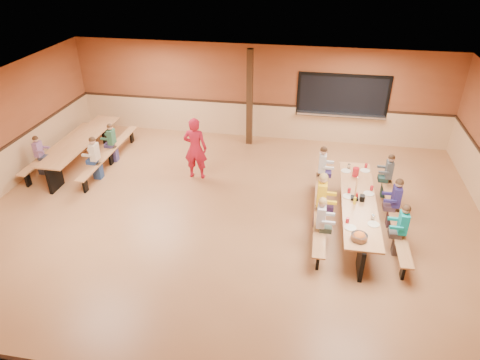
# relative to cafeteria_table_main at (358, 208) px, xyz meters

# --- Properties ---
(ground) EXTENTS (12.00, 12.00, 0.00)m
(ground) POSITION_rel_cafeteria_table_main_xyz_m (-2.92, -0.34, -0.53)
(ground) COLOR #9D633B
(ground) RESTS_ON ground
(room_envelope) EXTENTS (12.04, 10.04, 3.02)m
(room_envelope) POSITION_rel_cafeteria_table_main_xyz_m (-2.92, -0.34, 0.16)
(room_envelope) COLOR brown
(room_envelope) RESTS_ON ground
(kitchen_pass_through) EXTENTS (2.78, 0.28, 1.38)m
(kitchen_pass_through) POSITION_rel_cafeteria_table_main_xyz_m (-0.32, 4.62, 0.96)
(kitchen_pass_through) COLOR black
(kitchen_pass_through) RESTS_ON ground
(structural_post) EXTENTS (0.18, 0.18, 3.00)m
(structural_post) POSITION_rel_cafeteria_table_main_xyz_m (-3.12, 4.06, 0.97)
(structural_post) COLOR #301E10
(structural_post) RESTS_ON ground
(cafeteria_table_main) EXTENTS (1.91, 3.70, 0.74)m
(cafeteria_table_main) POSITION_rel_cafeteria_table_main_xyz_m (0.00, 0.00, 0.00)
(cafeteria_table_main) COLOR #B77A48
(cafeteria_table_main) RESTS_ON ground
(cafeteria_table_second) EXTENTS (1.91, 3.70, 0.74)m
(cafeteria_table_second) POSITION_rel_cafeteria_table_main_xyz_m (-7.69, 1.91, 0.00)
(cafeteria_table_second) COLOR #B77A48
(cafeteria_table_second) RESTS_ON ground
(seated_child_white_left) EXTENTS (0.38, 0.31, 1.22)m
(seated_child_white_left) POSITION_rel_cafeteria_table_main_xyz_m (-0.83, -0.87, 0.09)
(seated_child_white_left) COLOR silver
(seated_child_white_left) RESTS_ON ground
(seated_adult_yellow) EXTENTS (0.44, 0.36, 1.35)m
(seated_adult_yellow) POSITION_rel_cafeteria_table_main_xyz_m (-0.83, -0.07, 0.15)
(seated_adult_yellow) COLOR yellow
(seated_adult_yellow) RESTS_ON ground
(seated_child_grey_left) EXTENTS (0.38, 0.31, 1.24)m
(seated_child_grey_left) POSITION_rel_cafeteria_table_main_xyz_m (-0.83, 1.52, 0.09)
(seated_child_grey_left) COLOR silver
(seated_child_grey_left) RESTS_ON ground
(seated_child_teal_right) EXTENTS (0.37, 0.30, 1.20)m
(seated_child_teal_right) POSITION_rel_cafeteria_table_main_xyz_m (0.83, -0.81, 0.08)
(seated_child_teal_right) COLOR #0D9695
(seated_child_teal_right) RESTS_ON ground
(seated_child_navy_right) EXTENTS (0.38, 0.31, 1.22)m
(seated_child_navy_right) POSITION_rel_cafeteria_table_main_xyz_m (0.83, 0.20, 0.09)
(seated_child_navy_right) COLOR navy
(seated_child_navy_right) RESTS_ON ground
(seated_child_char_right) EXTENTS (0.35, 0.29, 1.17)m
(seated_child_char_right) POSITION_rel_cafeteria_table_main_xyz_m (0.83, 1.50, 0.06)
(seated_child_char_right) COLOR #454C4F
(seated_child_char_right) RESTS_ON ground
(seated_child_purple_sec) EXTENTS (0.33, 0.27, 1.13)m
(seated_child_purple_sec) POSITION_rel_cafeteria_table_main_xyz_m (-8.51, 1.06, 0.04)
(seated_child_purple_sec) COLOR #926295
(seated_child_purple_sec) RESTS_ON ground
(seated_child_green_sec) EXTENTS (0.34, 0.28, 1.16)m
(seated_child_green_sec) POSITION_rel_cafeteria_table_main_xyz_m (-6.86, 2.14, 0.05)
(seated_child_green_sec) COLOR #2E6144
(seated_child_green_sec) RESTS_ON ground
(seated_child_tan_sec) EXTENTS (0.37, 0.30, 1.21)m
(seated_child_tan_sec) POSITION_rel_cafeteria_table_main_xyz_m (-6.86, 1.10, 0.08)
(seated_child_tan_sec) COLOR beige
(seated_child_tan_sec) RESTS_ON ground
(standing_woman) EXTENTS (0.64, 0.42, 1.74)m
(standing_woman) POSITION_rel_cafeteria_table_main_xyz_m (-4.21, 1.64, 0.35)
(standing_woman) COLOR #B3142B
(standing_woman) RESTS_ON ground
(punch_pitcher) EXTENTS (0.16, 0.16, 0.22)m
(punch_pitcher) POSITION_rel_cafeteria_table_main_xyz_m (-0.02, 1.09, 0.32)
(punch_pitcher) COLOR red
(punch_pitcher) RESTS_ON cafeteria_table_main
(chip_bowl) EXTENTS (0.32, 0.32, 0.15)m
(chip_bowl) POSITION_rel_cafeteria_table_main_xyz_m (-0.09, -1.46, 0.29)
(chip_bowl) COLOR orange
(chip_bowl) RESTS_ON cafeteria_table_main
(napkin_dispenser) EXTENTS (0.10, 0.14, 0.13)m
(napkin_dispenser) POSITION_rel_cafeteria_table_main_xyz_m (0.06, -0.01, 0.28)
(napkin_dispenser) COLOR black
(napkin_dispenser) RESTS_ON cafeteria_table_main
(condiment_mustard) EXTENTS (0.06, 0.06, 0.17)m
(condiment_mustard) POSITION_rel_cafeteria_table_main_xyz_m (-0.11, -0.18, 0.30)
(condiment_mustard) COLOR yellow
(condiment_mustard) RESTS_ON cafeteria_table_main
(condiment_ketchup) EXTENTS (0.06, 0.06, 0.17)m
(condiment_ketchup) POSITION_rel_cafeteria_table_main_xyz_m (-0.06, 0.01, 0.30)
(condiment_ketchup) COLOR #B2140F
(condiment_ketchup) RESTS_ON cafeteria_table_main
(table_paddle) EXTENTS (0.16, 0.16, 0.56)m
(table_paddle) POSITION_rel_cafeteria_table_main_xyz_m (-0.10, 0.02, 0.35)
(table_paddle) COLOR black
(table_paddle) RESTS_ON cafeteria_table_main
(place_settings) EXTENTS (0.65, 3.30, 0.11)m
(place_settings) POSITION_rel_cafeteria_table_main_xyz_m (0.00, 0.00, 0.27)
(place_settings) COLOR beige
(place_settings) RESTS_ON cafeteria_table_main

